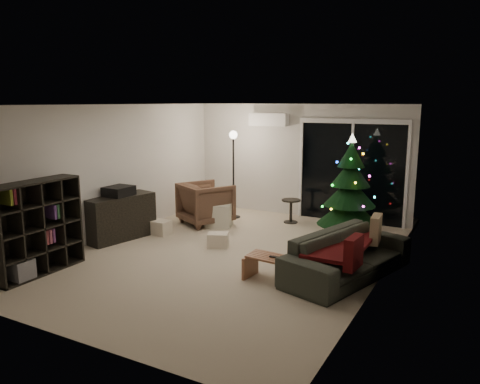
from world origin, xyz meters
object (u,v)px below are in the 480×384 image
object	(u,v)px
bookshelf	(29,226)
sofa	(348,255)
armchair	(206,203)
christmas_tree	(350,185)
coffee_table	(284,271)
media_cabinet	(120,217)

from	to	relation	value
bookshelf	sofa	distance (m)	4.78
bookshelf	armchair	bearing A→B (deg)	77.37
bookshelf	christmas_tree	bearing A→B (deg)	48.49
christmas_tree	sofa	bearing A→B (deg)	-74.79
bookshelf	coffee_table	world-z (taller)	bookshelf
bookshelf	christmas_tree	xyz separation A→B (m)	(3.72, 4.21, 0.28)
sofa	coffee_table	world-z (taller)	sofa
media_cabinet	armchair	bearing A→B (deg)	76.23
media_cabinet	christmas_tree	bearing A→B (deg)	43.06
christmas_tree	armchair	bearing A→B (deg)	-169.21
bookshelf	armchair	size ratio (longest dim) A/B	1.45
coffee_table	armchair	bearing A→B (deg)	146.73
sofa	christmas_tree	distance (m)	2.32
sofa	media_cabinet	bearing A→B (deg)	108.15
armchair	sofa	xyz separation A→B (m)	(3.48, -1.59, -0.11)
bookshelf	coffee_table	distance (m)	3.87
bookshelf	media_cabinet	size ratio (longest dim) A/B	1.06
media_cabinet	coffee_table	distance (m)	3.63
media_cabinet	christmas_tree	xyz separation A→B (m)	(3.72, 2.26, 0.57)
bookshelf	sofa	size ratio (longest dim) A/B	0.62
bookshelf	christmas_tree	distance (m)	5.62
bookshelf	media_cabinet	xyz separation A→B (m)	(0.00, 1.95, -0.29)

